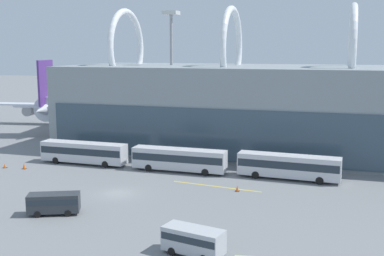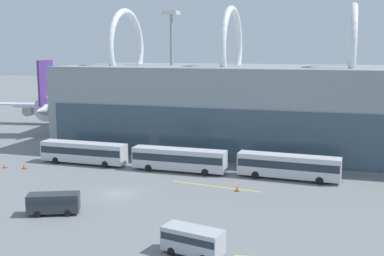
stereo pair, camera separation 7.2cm
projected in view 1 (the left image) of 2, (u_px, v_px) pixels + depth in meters
name	position (u px, v px, depth m)	size (l,w,h in m)	color
ground_plane	(118.00, 193.00, 57.22)	(440.00, 440.00, 0.00)	slate
airliner_at_gate_near	(76.00, 101.00, 109.04)	(39.39, 40.27, 14.90)	silver
airliner_at_gate_far	(284.00, 106.00, 101.88)	(33.61, 36.72, 13.66)	silver
shuttle_bus_0	(84.00, 151.00, 71.65)	(13.37, 2.74, 3.25)	silver
shuttle_bus_1	(179.00, 158.00, 67.13)	(13.36, 2.69, 3.25)	silver
shuttle_bus_2	(289.00, 165.00, 63.15)	(13.45, 3.25, 3.25)	silver
service_van_foreground	(54.00, 202.00, 49.83)	(5.59, 3.87, 2.19)	#2D3338
service_van_crossing	(193.00, 239.00, 39.92)	(5.48, 3.14, 2.31)	#B2B7BC
floodlight_mast	(171.00, 53.00, 85.16)	(2.57, 2.57, 23.57)	gray
lane_stripe_4	(216.00, 186.00, 60.12)	(11.84, 0.25, 0.01)	yellow
traffic_cone_0	(24.00, 166.00, 68.92)	(0.56, 0.56, 0.80)	black
traffic_cone_1	(237.00, 188.00, 58.06)	(0.49, 0.49, 0.73)	black
traffic_cone_2	(5.00, 166.00, 69.57)	(0.59, 0.59, 0.59)	black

